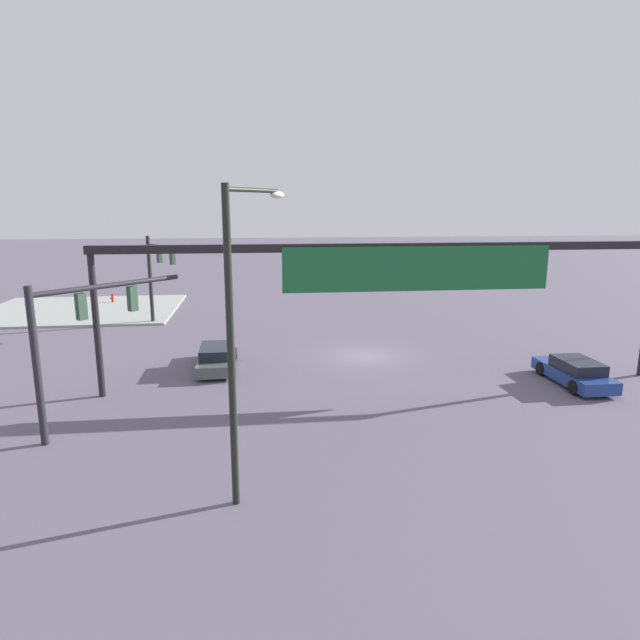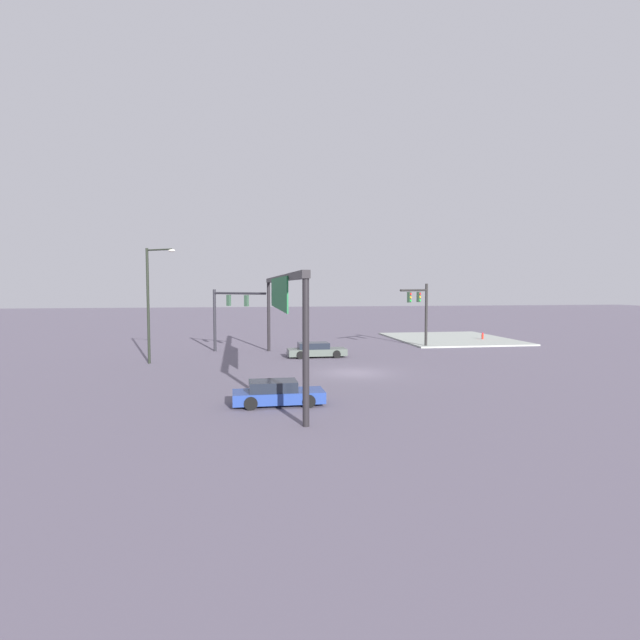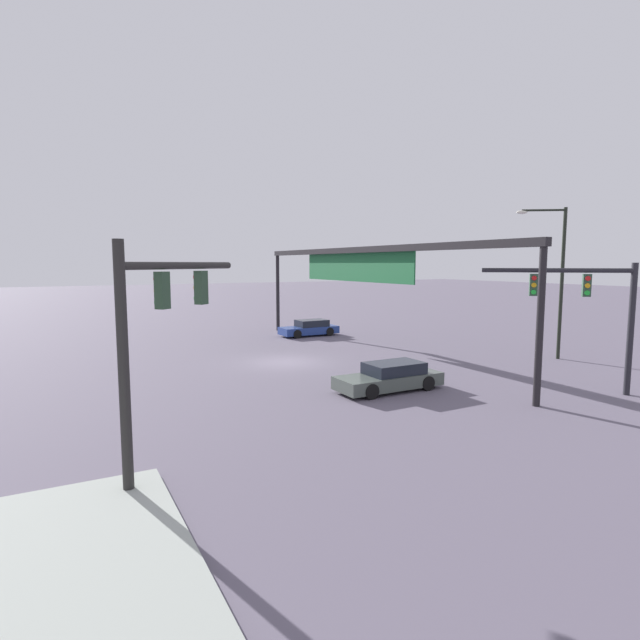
{
  "view_description": "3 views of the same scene",
  "coord_description": "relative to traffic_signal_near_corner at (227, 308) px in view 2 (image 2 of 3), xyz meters",
  "views": [
    {
      "loc": [
        5.8,
        27.92,
        8.05
      ],
      "look_at": [
        2.77,
        2.28,
        2.56
      ],
      "focal_mm": 30.31,
      "sensor_mm": 36.0,
      "label": 1
    },
    {
      "loc": [
        -33.27,
        7.66,
        5.79
      ],
      "look_at": [
        2.05,
        1.96,
        3.43
      ],
      "focal_mm": 28.87,
      "sensor_mm": 36.0,
      "label": 2
    },
    {
      "loc": [
        25.34,
        -11.4,
        5.47
      ],
      "look_at": [
        2.77,
        0.64,
        2.6
      ],
      "focal_mm": 28.32,
      "sensor_mm": 36.0,
      "label": 3
    }
  ],
  "objects": [
    {
      "name": "fire_hydrant_on_curb",
      "position": [
        5.64,
        -26.7,
        -3.39
      ],
      "size": [
        0.33,
        0.22,
        0.71
      ],
      "color": "red",
      "rests_on": "sidewalk_corner"
    },
    {
      "name": "traffic_signal_near_corner",
      "position": [
        0.0,
        0.0,
        0.0
      ],
      "size": [
        4.29,
        4.5,
        5.51
      ],
      "rotation": [
        0.0,
        0.0,
        -2.33
      ],
      "color": "black",
      "rests_on": "ground"
    },
    {
      "name": "streetlamp_curved_arm",
      "position": [
        -5.8,
        5.41,
        1.11
      ],
      "size": [
        1.73,
        2.37,
        8.59
      ],
      "rotation": [
        0.0,
        0.0,
        -2.18
      ],
      "color": "black",
      "rests_on": "ground"
    },
    {
      "name": "sedan_car_waiting_far",
      "position": [
        -4.26,
        -7.2,
        -3.3
      ],
      "size": [
        1.92,
        4.76,
        1.21
      ],
      "rotation": [
        0.0,
        0.0,
        -1.56
      ],
      "color": "#49524B",
      "rests_on": "ground"
    },
    {
      "name": "overhead_sign_gantry",
      "position": [
        -12.52,
        -3.59,
        1.59
      ],
      "size": [
        25.45,
        0.43,
        6.45
      ],
      "color": "black",
      "rests_on": "ground"
    },
    {
      "name": "traffic_signal_opposite_side",
      "position": [
        0.28,
        -17.78,
        0.09
      ],
      "size": [
        3.02,
        3.65,
        6.03
      ],
      "rotation": [
        0.0,
        0.0,
        2.25
      ],
      "color": "black",
      "rests_on": "ground"
    },
    {
      "name": "ground_plane",
      "position": [
        -12.14,
        -8.55,
        -3.87
      ],
      "size": [
        221.34,
        221.34,
        0.0
      ],
      "primitive_type": "plane",
      "color": "#5D5566"
    },
    {
      "name": "sedan_car_approaching",
      "position": [
        -20.7,
        -2.76,
        -3.3
      ],
      "size": [
        1.84,
        4.44,
        1.21
      ],
      "rotation": [
        0.0,
        0.0,
        -1.56
      ],
      "color": "navy",
      "rests_on": "ground"
    },
    {
      "name": "sidewalk_corner",
      "position": [
        7.32,
        -23.82,
        -3.8
      ],
      "size": [
        14.57,
        12.1,
        0.15
      ],
      "primitive_type": "cube",
      "color": "#9CA29A",
      "rests_on": "ground"
    }
  ]
}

